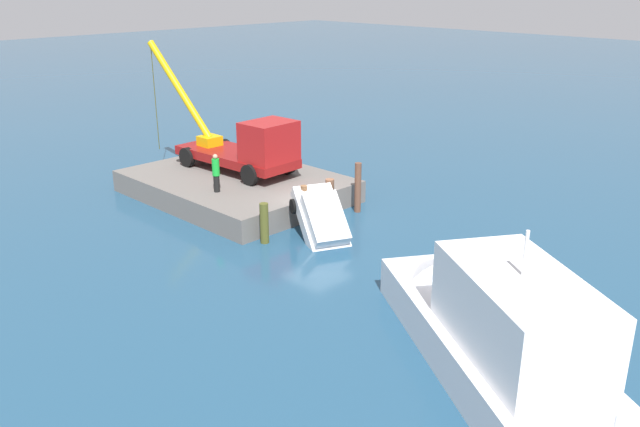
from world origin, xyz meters
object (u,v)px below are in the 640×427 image
salvaged_car (324,227)px  dock_worker (216,173)px  crane_truck (247,146)px  moored_yacht (476,328)px

salvaged_car → dock_worker: bearing=-169.7°
crane_truck → salvaged_car: bearing=-14.5°
moored_yacht → crane_truck: bearing=163.6°
salvaged_car → moored_yacht: (9.06, -2.90, 0.06)m
crane_truck → dock_worker: 3.19m
crane_truck → moored_yacht: crane_truck is taller
dock_worker → salvaged_car: (5.82, 1.06, -1.35)m
dock_worker → salvaged_car: dock_worker is taller
crane_truck → dock_worker: bearing=-66.6°
crane_truck → moored_yacht: bearing=-16.4°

